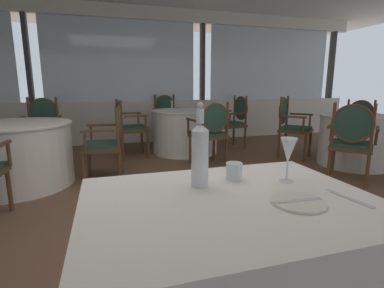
{
  "coord_description": "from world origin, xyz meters",
  "views": [
    {
      "loc": [
        -0.38,
        -2.09,
        1.17
      ],
      "look_at": [
        0.01,
        -0.79,
        0.89
      ],
      "focal_mm": 27.17,
      "sensor_mm": 36.0,
      "label": 1
    }
  ],
  "objects_px": {
    "dining_chair_2_1": "(359,122)",
    "dining_chair_1_3": "(127,123)",
    "wine_glass": "(288,152)",
    "dining_chair_1_2": "(167,115)",
    "water_bottle": "(200,153)",
    "dining_chair_0_1": "(42,125)",
    "dining_chair_0_0": "(109,138)",
    "dining_chair_1_1": "(235,118)",
    "water_tumbler": "(234,171)",
    "dining_chair_1_0": "(211,129)",
    "dining_chair_2_3": "(352,137)",
    "side_plate": "(298,202)",
    "dining_chair_2_2": "(290,122)"
  },
  "relations": [
    {
      "from": "dining_chair_2_1",
      "to": "dining_chair_1_3",
      "type": "bearing_deg",
      "value": -53.22
    },
    {
      "from": "wine_glass",
      "to": "dining_chair_1_2",
      "type": "distance_m",
      "value": 4.81
    },
    {
      "from": "water_bottle",
      "to": "dining_chair_0_1",
      "type": "bearing_deg",
      "value": 109.43
    },
    {
      "from": "dining_chair_0_0",
      "to": "dining_chair_1_1",
      "type": "bearing_deg",
      "value": -144.2
    },
    {
      "from": "water_tumbler",
      "to": "dining_chair_1_0",
      "type": "xyz_separation_m",
      "value": [
        0.88,
        2.69,
        -0.23
      ]
    },
    {
      "from": "water_tumbler",
      "to": "dining_chair_0_1",
      "type": "xyz_separation_m",
      "value": [
        -1.47,
        3.62,
        -0.2
      ]
    },
    {
      "from": "water_bottle",
      "to": "dining_chair_1_1",
      "type": "height_order",
      "value": "water_bottle"
    },
    {
      "from": "dining_chair_1_0",
      "to": "dining_chair_1_1",
      "type": "height_order",
      "value": "dining_chair_1_1"
    },
    {
      "from": "water_tumbler",
      "to": "dining_chair_0_0",
      "type": "relative_size",
      "value": 0.08
    },
    {
      "from": "dining_chair_1_0",
      "to": "water_tumbler",
      "type": "bearing_deg",
      "value": 155.18
    },
    {
      "from": "water_bottle",
      "to": "dining_chair_2_3",
      "type": "bearing_deg",
      "value": 33.1
    },
    {
      "from": "dining_chair_0_0",
      "to": "dining_chair_0_1",
      "type": "relative_size",
      "value": 0.93
    },
    {
      "from": "dining_chair_1_1",
      "to": "dining_chair_0_1",
      "type": "bearing_deg",
      "value": -3.4
    },
    {
      "from": "side_plate",
      "to": "dining_chair_0_1",
      "type": "bearing_deg",
      "value": 111.82
    },
    {
      "from": "dining_chair_1_2",
      "to": "dining_chair_2_1",
      "type": "xyz_separation_m",
      "value": [
        2.98,
        -1.92,
        -0.03
      ]
    },
    {
      "from": "dining_chair_2_1",
      "to": "dining_chair_2_2",
      "type": "bearing_deg",
      "value": -45.3
    },
    {
      "from": "dining_chair_1_0",
      "to": "dining_chair_1_2",
      "type": "distance_m",
      "value": 2.01
    },
    {
      "from": "dining_chair_0_0",
      "to": "dining_chair_2_2",
      "type": "distance_m",
      "value": 2.86
    },
    {
      "from": "dining_chair_0_0",
      "to": "dining_chair_2_2",
      "type": "xyz_separation_m",
      "value": [
        2.83,
        0.39,
        0.04
      ]
    },
    {
      "from": "dining_chair_0_0",
      "to": "dining_chair_2_3",
      "type": "height_order",
      "value": "dining_chair_2_3"
    },
    {
      "from": "side_plate",
      "to": "wine_glass",
      "type": "bearing_deg",
      "value": 64.92
    },
    {
      "from": "dining_chair_1_2",
      "to": "dining_chair_1_3",
      "type": "height_order",
      "value": "dining_chair_1_2"
    },
    {
      "from": "dining_chair_1_1",
      "to": "side_plate",
      "type": "bearing_deg",
      "value": 61.4
    },
    {
      "from": "dining_chair_0_1",
      "to": "dining_chair_1_1",
      "type": "height_order",
      "value": "dining_chair_0_1"
    },
    {
      "from": "dining_chair_1_1",
      "to": "dining_chair_1_2",
      "type": "relative_size",
      "value": 1.0
    },
    {
      "from": "water_bottle",
      "to": "dining_chair_1_0",
      "type": "bearing_deg",
      "value": 68.7
    },
    {
      "from": "water_bottle",
      "to": "dining_chair_0_0",
      "type": "distance_m",
      "value": 2.55
    },
    {
      "from": "side_plate",
      "to": "water_tumbler",
      "type": "relative_size",
      "value": 2.57
    },
    {
      "from": "dining_chair_1_1",
      "to": "dining_chair_2_1",
      "type": "distance_m",
      "value": 2.13
    },
    {
      "from": "wine_glass",
      "to": "dining_chair_2_1",
      "type": "distance_m",
      "value": 4.47
    },
    {
      "from": "dining_chair_1_3",
      "to": "dining_chair_2_1",
      "type": "height_order",
      "value": "dining_chair_1_3"
    },
    {
      "from": "water_tumbler",
      "to": "dining_chair_0_0",
      "type": "distance_m",
      "value": 2.53
    },
    {
      "from": "dining_chair_2_1",
      "to": "water_tumbler",
      "type": "bearing_deg",
      "value": -4.13
    },
    {
      "from": "water_bottle",
      "to": "wine_glass",
      "type": "relative_size",
      "value": 1.79
    },
    {
      "from": "dining_chair_1_1",
      "to": "dining_chair_1_3",
      "type": "bearing_deg",
      "value": 0.0
    },
    {
      "from": "dining_chair_2_1",
      "to": "wine_glass",
      "type": "bearing_deg",
      "value": -1.47
    },
    {
      "from": "dining_chair_1_2",
      "to": "dining_chair_1_3",
      "type": "relative_size",
      "value": 1.04
    },
    {
      "from": "dining_chair_1_1",
      "to": "dining_chair_2_2",
      "type": "height_order",
      "value": "dining_chair_2_2"
    },
    {
      "from": "water_bottle",
      "to": "dining_chair_1_0",
      "type": "xyz_separation_m",
      "value": [
        1.06,
        2.73,
        -0.34
      ]
    },
    {
      "from": "wine_glass",
      "to": "dining_chair_1_2",
      "type": "bearing_deg",
      "value": 84.73
    },
    {
      "from": "water_tumbler",
      "to": "dining_chair_1_3",
      "type": "distance_m",
      "value": 3.58
    },
    {
      "from": "water_bottle",
      "to": "dining_chair_1_3",
      "type": "distance_m",
      "value": 3.63
    },
    {
      "from": "dining_chair_1_0",
      "to": "dining_chair_2_3",
      "type": "relative_size",
      "value": 0.97
    },
    {
      "from": "water_tumbler",
      "to": "dining_chair_2_1",
      "type": "xyz_separation_m",
      "value": [
        3.63,
        2.76,
        -0.23
      ]
    },
    {
      "from": "side_plate",
      "to": "dining_chair_0_0",
      "type": "xyz_separation_m",
      "value": [
        -0.63,
        2.78,
        -0.21
      ]
    },
    {
      "from": "side_plate",
      "to": "dining_chair_1_0",
      "type": "height_order",
      "value": "dining_chair_1_0"
    },
    {
      "from": "side_plate",
      "to": "dining_chair_2_3",
      "type": "distance_m",
      "value": 2.82
    },
    {
      "from": "wine_glass",
      "to": "dining_chair_2_3",
      "type": "relative_size",
      "value": 0.21
    },
    {
      "from": "dining_chair_1_0",
      "to": "dining_chair_2_2",
      "type": "xyz_separation_m",
      "value": [
        1.43,
        0.16,
        0.03
      ]
    },
    {
      "from": "dining_chair_0_0",
      "to": "dining_chair_1_2",
      "type": "xyz_separation_m",
      "value": [
        1.17,
        2.23,
        0.04
      ]
    }
  ]
}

